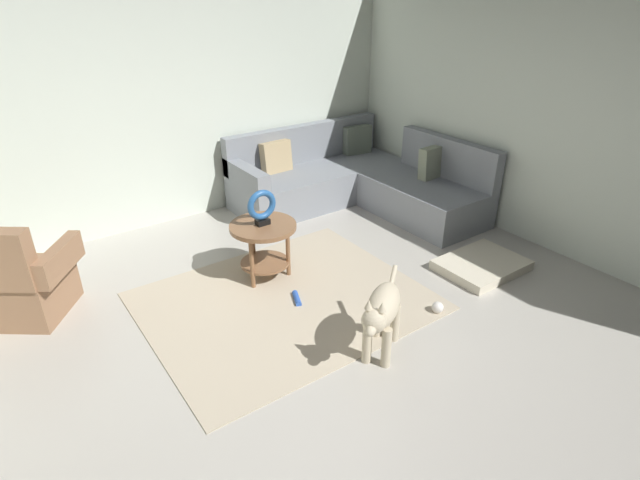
# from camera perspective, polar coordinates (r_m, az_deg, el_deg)

# --- Properties ---
(ground_plane) EXTENTS (6.00, 6.00, 0.10)m
(ground_plane) POSITION_cam_1_polar(r_m,az_deg,el_deg) (3.89, -0.31, -13.02)
(ground_plane) COLOR #B7B2A8
(wall_back) EXTENTS (6.00, 0.12, 2.70)m
(wall_back) POSITION_cam_1_polar(r_m,az_deg,el_deg) (5.75, -18.04, 14.76)
(wall_back) COLOR silver
(wall_back) RESTS_ON ground_plane
(wall_right) EXTENTS (0.12, 6.00, 2.70)m
(wall_right) POSITION_cam_1_polar(r_m,az_deg,el_deg) (5.36, 27.03, 12.35)
(wall_right) COLOR silver
(wall_right) RESTS_ON ground_plane
(area_rug) EXTENTS (2.30, 1.90, 0.01)m
(area_rug) POSITION_cam_1_polar(r_m,az_deg,el_deg) (4.39, -3.98, -6.89)
(area_rug) COLOR #BCAD93
(area_rug) RESTS_ON ground_plane
(sectional_couch) EXTENTS (2.20, 2.25, 0.88)m
(sectional_couch) POSITION_cam_1_polar(r_m,az_deg,el_deg) (6.18, 4.11, 6.54)
(sectional_couch) COLOR gray
(sectional_couch) RESTS_ON ground_plane
(armchair) EXTENTS (1.00, 0.96, 0.88)m
(armchair) POSITION_cam_1_polar(r_m,az_deg,el_deg) (4.70, -30.91, -4.12)
(armchair) COLOR #936B4C
(armchair) RESTS_ON ground_plane
(side_table) EXTENTS (0.60, 0.60, 0.54)m
(side_table) POSITION_cam_1_polar(r_m,az_deg,el_deg) (4.56, -6.41, 0.37)
(side_table) COLOR brown
(side_table) RESTS_ON ground_plane
(torus_sculpture) EXTENTS (0.28, 0.08, 0.33)m
(torus_sculpture) POSITION_cam_1_polar(r_m,az_deg,el_deg) (4.43, -6.61, 3.77)
(torus_sculpture) COLOR black
(torus_sculpture) RESTS_ON side_table
(dog_bed_mat) EXTENTS (0.80, 0.60, 0.09)m
(dog_bed_mat) POSITION_cam_1_polar(r_m,az_deg,el_deg) (5.07, 17.81, -2.71)
(dog_bed_mat) COLOR beige
(dog_bed_mat) RESTS_ON ground_plane
(dog) EXTENTS (0.72, 0.54, 0.63)m
(dog) POSITION_cam_1_polar(r_m,az_deg,el_deg) (3.63, 7.01, -8.04)
(dog) COLOR beige
(dog) RESTS_ON ground_plane
(dog_toy_ball) EXTENTS (0.10, 0.10, 0.10)m
(dog_toy_ball) POSITION_cam_1_polar(r_m,az_deg,el_deg) (4.33, 13.17, -7.44)
(dog_toy_ball) COLOR silver
(dog_toy_ball) RESTS_ON ground_plane
(dog_toy_rope) EXTENTS (0.12, 0.20, 0.05)m
(dog_toy_rope) POSITION_cam_1_polar(r_m,az_deg,el_deg) (4.38, -2.64, -6.63)
(dog_toy_rope) COLOR blue
(dog_toy_rope) RESTS_ON ground_plane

